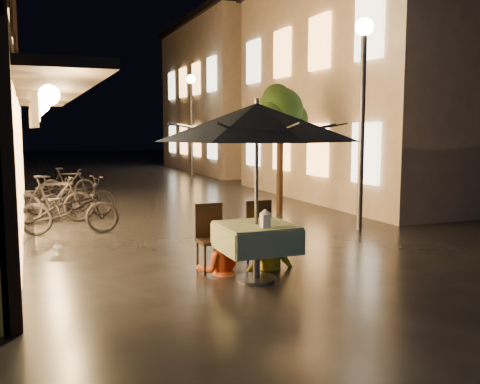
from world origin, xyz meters
name	(u,v)px	position (x,y,z in m)	size (l,w,h in m)	color
ground	(266,267)	(0.00, 0.00, 0.00)	(90.00, 90.00, 0.00)	black
east_building_near	(402,84)	(7.49, 6.50, 3.41)	(7.30, 9.30, 6.80)	#BEAD98
east_building_far	(254,97)	(7.49, 18.00, 3.66)	(7.30, 10.30, 7.30)	#BEAD98
street_tree	(281,114)	(2.41, 4.51, 2.42)	(1.43, 1.20, 3.15)	black
streetlamp_near	(363,85)	(3.00, 2.00, 2.92)	(0.36, 0.36, 4.23)	#59595E
streetlamp_far	(191,107)	(3.00, 14.00, 2.92)	(0.36, 0.36, 4.23)	#59595E
cafe_table	(256,238)	(-0.43, -0.60, 0.59)	(0.99, 0.99, 0.78)	#59595E
patio_umbrella	(257,122)	(-0.43, -0.60, 2.15)	(2.75, 2.75, 2.46)	#59595E
cafe_chair_left	(211,234)	(-0.83, 0.14, 0.54)	(0.42, 0.42, 0.97)	black
cafe_chair_right	(261,230)	(-0.03, 0.14, 0.54)	(0.42, 0.42, 0.97)	black
table_lantern	(265,217)	(-0.43, -0.89, 0.92)	(0.16, 0.16, 0.25)	white
person_orange	(219,225)	(-0.76, -0.06, 0.70)	(0.68, 0.53, 1.39)	#E75A25
person_yellow	(269,220)	(0.00, -0.08, 0.73)	(0.94, 0.54, 1.46)	yellow
bicycle_0	(69,209)	(-2.55, 3.69, 0.49)	(0.66, 1.88, 0.99)	black
bicycle_1	(53,199)	(-2.79, 5.11, 0.53)	(0.50, 1.77, 1.06)	black
bicycle_2	(77,198)	(-2.25, 5.49, 0.48)	(0.64, 1.84, 0.97)	black
bicycle_3	(57,195)	(-2.64, 6.46, 0.47)	(0.44, 1.56, 0.94)	black
bicycle_4	(49,195)	(-2.81, 7.06, 0.41)	(0.54, 1.56, 0.82)	black
bicycle_5	(68,184)	(-2.20, 9.15, 0.47)	(0.44, 1.55, 0.93)	black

